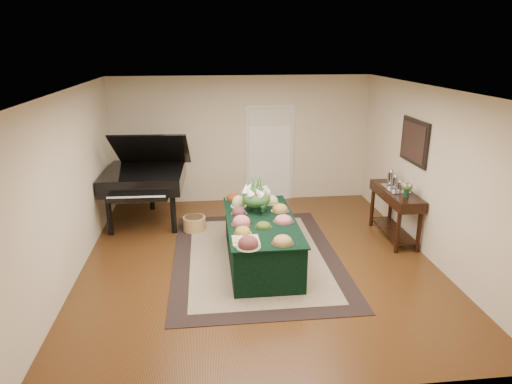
{
  "coord_description": "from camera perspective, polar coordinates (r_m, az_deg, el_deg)",
  "views": [
    {
      "loc": [
        -0.78,
        -6.62,
        3.32
      ],
      "look_at": [
        0.0,
        0.3,
        1.05
      ],
      "focal_mm": 32.0,
      "sensor_mm": 36.0,
      "label": 1
    }
  ],
  "objects": [
    {
      "name": "buffet_table",
      "position": [
        7.22,
        0.62,
        -6.11
      ],
      "size": [
        1.07,
        2.25,
        0.72
      ],
      "color": "black",
      "rests_on": "ground"
    },
    {
      "name": "wall_painting",
      "position": [
        8.16,
        19.18,
        5.97
      ],
      "size": [
        0.05,
        0.95,
        0.75
      ],
      "color": "black",
      "rests_on": "ground"
    },
    {
      "name": "green_goblets",
      "position": [
        7.19,
        0.99,
        -2.35
      ],
      "size": [
        0.11,
        0.16,
        0.18
      ],
      "color": "black",
      "rests_on": "buffet_table"
    },
    {
      "name": "tea_service",
      "position": [
        8.34,
        16.98,
        1.21
      ],
      "size": [
        0.34,
        0.58,
        0.3
      ],
      "color": "#BBBAC4",
      "rests_on": "mahogany_sideboard"
    },
    {
      "name": "cutting_board",
      "position": [
        6.33,
        -1.29,
        -5.85
      ],
      "size": [
        0.37,
        0.37,
        0.1
      ],
      "color": "tan",
      "rests_on": "buffet_table"
    },
    {
      "name": "pink_bouquet",
      "position": [
        7.91,
        18.34,
        0.56
      ],
      "size": [
        0.2,
        0.2,
        0.26
      ],
      "color": "black",
      "rests_on": "mahogany_sideboard"
    },
    {
      "name": "ground",
      "position": [
        7.45,
        0.26,
        -8.42
      ],
      "size": [
        6.0,
        6.0,
        0.0
      ],
      "primitive_type": "plane",
      "color": "#311A0B",
      "rests_on": "ground"
    },
    {
      "name": "wicker_basket",
      "position": [
        8.58,
        -7.71,
        -3.94
      ],
      "size": [
        0.42,
        0.42,
        0.26
      ],
      "primitive_type": "cylinder",
      "color": "#AB7744",
      "rests_on": "ground"
    },
    {
      "name": "kitchen_doorway",
      "position": [
        9.95,
        1.71,
        4.72
      ],
      "size": [
        1.05,
        0.07,
        2.1
      ],
      "color": "silver",
      "rests_on": "ground"
    },
    {
      "name": "mahogany_sideboard",
      "position": [
        8.34,
        17.07,
        -1.08
      ],
      "size": [
        0.45,
        1.41,
        0.9
      ],
      "color": "black",
      "rests_on": "ground"
    },
    {
      "name": "area_rug",
      "position": [
        7.54,
        0.0,
        -8.02
      ],
      "size": [
        2.67,
        3.73,
        0.01
      ],
      "color": "black",
      "rests_on": "ground"
    },
    {
      "name": "grand_piano",
      "position": [
        8.92,
        -13.71,
        1.83
      ],
      "size": [
        1.63,
        1.82,
        1.79
      ],
      "color": "black",
      "rests_on": "ground"
    },
    {
      "name": "floral_centerpiece",
      "position": [
        7.34,
        0.05,
        -0.32
      ],
      "size": [
        0.48,
        0.48,
        0.48
      ],
      "color": "black",
      "rests_on": "buffet_table"
    },
    {
      "name": "food_platters",
      "position": [
        7.1,
        0.02,
        -2.96
      ],
      "size": [
        1.01,
        2.3,
        0.14
      ],
      "color": "#BBBAC4",
      "rests_on": "buffet_table"
    }
  ]
}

